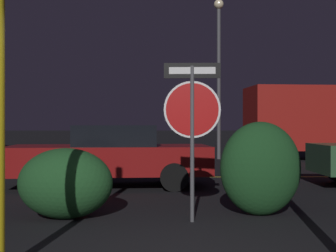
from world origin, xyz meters
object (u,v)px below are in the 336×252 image
Objects in this scene: hedge_bush_1 at (66,183)px; delivery_truck at (317,120)px; passing_car_2 at (110,155)px; stop_sign at (192,110)px; hedge_bush_2 at (260,168)px; street_lamp at (219,61)px.

delivery_truck reaches higher than hedge_bush_1.
delivery_truck reaches higher than passing_car_2.
delivery_truck is (7.87, 12.17, 1.09)m from hedge_bush_1.
stop_sign reaches higher than hedge_bush_2.
hedge_bush_1 is 0.25× the size of delivery_truck.
hedge_bush_1 is 2.98m from hedge_bush_2.
hedge_bush_2 is at bearing 26.09° from stop_sign.
stop_sign is 0.49× the size of passing_car_2.
passing_car_2 is (0.27, 3.67, 0.18)m from hedge_bush_1.
delivery_truck is (7.61, 8.50, 0.91)m from passing_car_2.
delivery_truck is 4.74m from street_lamp.
hedge_bush_1 is at bearing 175.23° from stop_sign.
hedge_bush_2 is 0.25× the size of delivery_truck.
passing_car_2 reaches higher than hedge_bush_1.
hedge_bush_2 is 0.22× the size of street_lamp.
stop_sign is 0.34× the size of street_lamp.
stop_sign is 4.34m from passing_car_2.
stop_sign is at bearing -156.95° from hedge_bush_2.
delivery_truck is at bearing 67.28° from stop_sign.
street_lamp is at bearing 72.81° from hedge_bush_1.
hedge_bush_2 is 4.39m from passing_car_2.
street_lamp is (3.57, 8.75, 3.39)m from passing_car_2.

